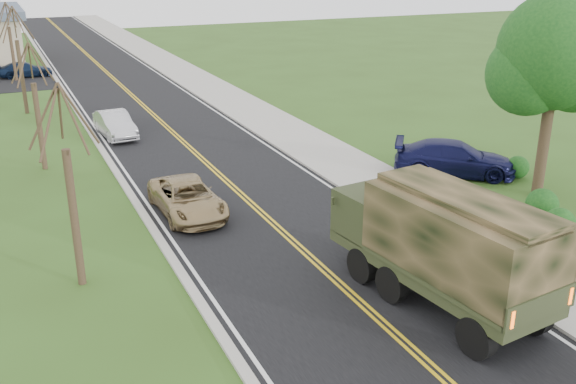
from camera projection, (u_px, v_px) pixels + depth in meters
road at (122, 87)px, 47.53m from camera, size 8.00×120.00×0.01m
curb_right at (177, 82)px, 49.13m from camera, size 0.30×120.00×0.12m
sidewalk_right at (199, 80)px, 49.82m from camera, size 3.20×120.00×0.10m
curb_left at (64, 91)px, 45.90m from camera, size 0.30×120.00×0.10m
leafy_tree at (556, 60)px, 24.35m from camera, size 4.83×4.50×8.10m
bare_tree_a at (72, 202)px, 18.33m from camera, size 1.93×2.26×6.08m
bare_tree_b at (38, 116)px, 28.61m from camera, size 1.83×2.14×5.73m
bare_tree_c at (21, 68)px, 38.72m from camera, size 2.04×2.39×6.42m
bare_tree_d at (12, 47)px, 49.02m from camera, size 1.88×2.20×5.91m
military_truck at (444, 240)px, 17.45m from camera, size 3.23×7.19×3.47m
suv_champagne at (187, 198)px, 24.17m from camera, size 2.22×4.62×1.27m
sedan_silver at (115, 124)px, 34.40m from camera, size 1.76×4.22×1.36m
pickup_navy at (455, 158)px, 28.43m from camera, size 5.52×4.85×1.53m
lot_car_navy at (25, 70)px, 51.08m from camera, size 4.14×1.80×1.19m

